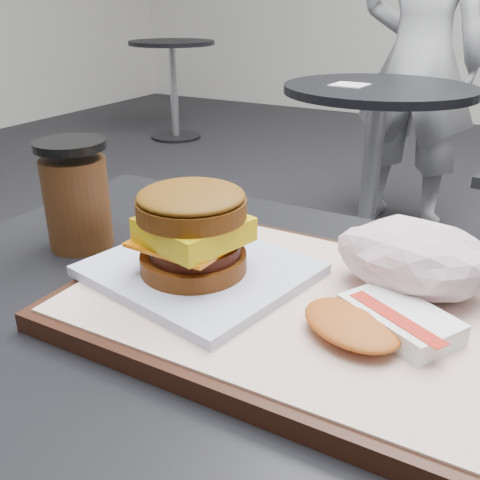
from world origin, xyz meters
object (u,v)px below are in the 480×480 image
(serving_tray, at_px, (285,304))
(coffee_cup, at_px, (77,198))
(breakfast_sandwich, at_px, (195,240))
(neighbor_table, at_px, (374,139))
(crumpled_wrapper, at_px, (416,258))
(patron, at_px, (419,61))
(hash_brown, at_px, (378,321))

(serving_tray, height_order, coffee_cup, coffee_cup)
(breakfast_sandwich, bearing_deg, neighbor_table, 99.55)
(crumpled_wrapper, xyz_separation_m, patron, (-0.46, 2.21, -0.04))
(coffee_cup, bearing_deg, patron, 92.46)
(crumpled_wrapper, bearing_deg, breakfast_sandwich, -156.35)
(breakfast_sandwich, xyz_separation_m, crumpled_wrapper, (0.18, 0.08, -0.01))
(hash_brown, bearing_deg, neighbor_table, 105.44)
(breakfast_sandwich, distance_m, coffee_cup, 0.19)
(hash_brown, relative_size, patron, 0.09)
(serving_tray, xyz_separation_m, breakfast_sandwich, (-0.09, -0.01, 0.05))
(coffee_cup, xyz_separation_m, patron, (-0.10, 2.26, -0.05))
(hash_brown, bearing_deg, coffee_cup, 173.51)
(serving_tray, distance_m, patron, 2.31)
(hash_brown, height_order, patron, patron)
(crumpled_wrapper, relative_size, neighbor_table, 0.18)
(crumpled_wrapper, bearing_deg, neighbor_table, 106.51)
(breakfast_sandwich, distance_m, neighbor_table, 1.67)
(breakfast_sandwich, relative_size, coffee_cup, 1.77)
(serving_tray, distance_m, coffee_cup, 0.28)
(neighbor_table, distance_m, patron, 0.70)
(serving_tray, distance_m, neighbor_table, 1.67)
(neighbor_table, xyz_separation_m, patron, (-0.01, 0.66, 0.23))
(serving_tray, relative_size, neighbor_table, 0.51)
(breakfast_sandwich, xyz_separation_m, coffee_cup, (-0.18, 0.03, -0.00))
(hash_brown, bearing_deg, breakfast_sandwich, 177.77)
(breakfast_sandwich, relative_size, crumpled_wrapper, 1.59)
(neighbor_table, bearing_deg, coffee_cup, -86.73)
(hash_brown, xyz_separation_m, crumpled_wrapper, (0.01, 0.09, 0.02))
(patron, bearing_deg, crumpled_wrapper, 104.72)
(serving_tray, height_order, patron, patron)
(coffee_cup, height_order, patron, patron)
(serving_tray, bearing_deg, crumpled_wrapper, 35.26)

